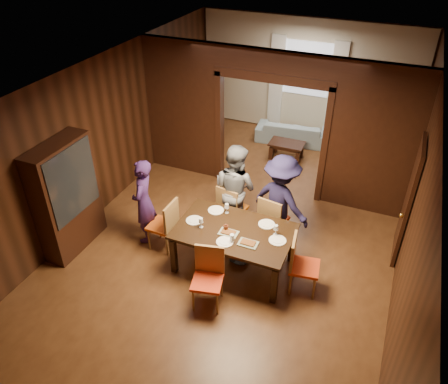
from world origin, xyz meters
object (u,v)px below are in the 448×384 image
at_px(sofa, 293,132).
at_px(dining_table, 234,248).
at_px(person_navy, 281,200).
at_px(coffee_table, 286,150).
at_px(person_grey, 235,189).
at_px(chair_right, 305,265).
at_px(chair_far_r, 274,218).
at_px(chair_far_l, 233,207).
at_px(chair_near, 207,280).
at_px(chair_left, 162,224).
at_px(person_purple, 144,202).
at_px(hutch, 67,198).

distance_m(sofa, dining_table, 4.80).
height_order(person_navy, coffee_table, person_navy).
bearing_deg(person_grey, coffee_table, -76.06).
xyz_separation_m(chair_right, chair_far_r, (-0.80, 0.95, 0.00)).
distance_m(person_navy, chair_far_l, 0.94).
relative_size(dining_table, chair_near, 1.91).
distance_m(coffee_table, chair_far_l, 2.99).
bearing_deg(chair_far_l, chair_left, 55.81).
bearing_deg(chair_left, person_navy, 119.89).
bearing_deg(chair_far_l, chair_far_r, -171.63).
distance_m(person_purple, chair_far_r, 2.28).
relative_size(person_navy, dining_table, 0.91).
distance_m(sofa, chair_right, 5.08).
bearing_deg(person_grey, person_purple, 50.02).
height_order(sofa, chair_far_l, chair_far_l).
distance_m(person_navy, hutch, 3.59).
relative_size(person_grey, chair_far_l, 1.78).
distance_m(sofa, chair_far_r, 3.96).
xyz_separation_m(sofa, chair_far_l, (-0.07, -3.86, 0.22)).
bearing_deg(person_purple, chair_far_l, 107.03).
relative_size(sofa, chair_far_l, 1.86).
bearing_deg(sofa, person_navy, 95.27).
xyz_separation_m(person_navy, chair_right, (0.71, -1.01, -0.36)).
relative_size(person_navy, chair_right, 1.75).
xyz_separation_m(person_navy, chair_far_l, (-0.87, -0.03, -0.36)).
relative_size(person_grey, hutch, 0.86).
relative_size(chair_left, chair_far_l, 1.00).
bearing_deg(person_purple, dining_table, 71.66).
relative_size(person_navy, chair_far_l, 1.75).
distance_m(person_grey, coffee_table, 3.01).
relative_size(person_navy, hutch, 0.85).
distance_m(person_purple, chair_near, 1.96).
relative_size(person_purple, coffee_table, 1.98).
bearing_deg(dining_table, person_navy, 63.61).
distance_m(person_purple, sofa, 4.94).
height_order(dining_table, chair_left, chair_left).
relative_size(person_purple, chair_far_r, 1.63).
bearing_deg(person_grey, chair_far_r, -168.18).
height_order(sofa, chair_near, chair_near).
distance_m(chair_right, chair_far_l, 1.86).
xyz_separation_m(person_grey, coffee_table, (0.14, 2.94, -0.66)).
bearing_deg(hutch, chair_far_l, 31.98).
bearing_deg(chair_far_r, hutch, 34.48).
bearing_deg(hutch, dining_table, 11.43).
distance_m(sofa, chair_far_l, 3.87).
relative_size(chair_left, chair_far_r, 1.00).
bearing_deg(sofa, hutch, 58.91).
bearing_deg(dining_table, chair_far_l, 113.04).
height_order(person_grey, sofa, person_grey).
distance_m(person_grey, chair_right, 1.90).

